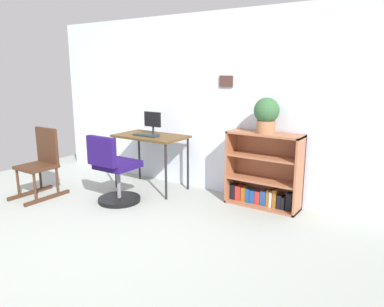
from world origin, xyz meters
TOP-DOWN VIEW (x-y plane):
  - ground_plane at (0.00, 0.00)m, footprint 6.24×6.24m
  - wall_back at (0.00, 2.15)m, footprint 5.20×0.12m
  - desk at (-0.54, 1.71)m, footprint 0.95×0.57m
  - monitor at (-0.53, 1.74)m, footprint 0.27×0.18m
  - keyboard at (-0.55, 1.61)m, footprint 0.38×0.11m
  - office_chair at (-0.54, 1.02)m, footprint 0.52×0.55m
  - rocking_chair at (-1.53, 0.70)m, footprint 0.42×0.64m
  - bookshelf_low at (0.99, 1.96)m, footprint 0.88×0.30m
  - potted_plant_on_shelf at (1.01, 1.90)m, footprint 0.29×0.29m

SIDE VIEW (x-z plane):
  - ground_plane at x=0.00m, z-range 0.00..0.00m
  - office_chair at x=-0.54m, z-range -0.06..0.80m
  - bookshelf_low at x=0.99m, z-range -0.06..0.83m
  - rocking_chair at x=-1.53m, z-range 0.01..0.88m
  - desk at x=-0.54m, z-range 0.31..1.05m
  - keyboard at x=-0.55m, z-range 0.75..0.76m
  - monitor at x=-0.53m, z-range 0.75..1.06m
  - potted_plant_on_shelf at x=1.01m, z-range 0.91..1.32m
  - wall_back at x=0.00m, z-range 0.00..2.31m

